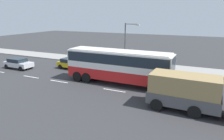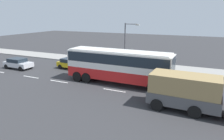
{
  "view_description": "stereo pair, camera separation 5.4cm",
  "coord_description": "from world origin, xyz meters",
  "px_view_note": "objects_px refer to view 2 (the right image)",
  "views": [
    {
      "loc": [
        7.58,
        -20.2,
        7.29
      ],
      "look_at": [
        -1.68,
        -0.44,
        1.55
      ],
      "focal_mm": 33.86,
      "sensor_mm": 36.0,
      "label": 1
    },
    {
      "loc": [
        7.54,
        -20.23,
        7.29
      ],
      "look_at": [
        -1.68,
        -0.44,
        1.55
      ],
      "focal_mm": 33.86,
      "sensor_mm": 36.0,
      "label": 2
    }
  ],
  "objects_px": {
    "coach_bus": "(118,63)",
    "car_yellow_taxi": "(71,63)",
    "car_silver_hatch": "(18,63)",
    "street_lamp": "(127,41)",
    "pedestrian_near_curb": "(141,59)",
    "cargo_truck": "(199,93)"
  },
  "relations": [
    {
      "from": "coach_bus",
      "to": "car_yellow_taxi",
      "type": "distance_m",
      "value": 9.11
    },
    {
      "from": "car_yellow_taxi",
      "to": "car_silver_hatch",
      "type": "xyz_separation_m",
      "value": [
        -6.87,
        -2.95,
        -0.0
      ]
    },
    {
      "from": "coach_bus",
      "to": "car_yellow_taxi",
      "type": "bearing_deg",
      "value": 159.8
    },
    {
      "from": "car_silver_hatch",
      "to": "street_lamp",
      "type": "bearing_deg",
      "value": 30.46
    },
    {
      "from": "cargo_truck",
      "to": "car_silver_hatch",
      "type": "bearing_deg",
      "value": 171.92
    },
    {
      "from": "coach_bus",
      "to": "cargo_truck",
      "type": "bearing_deg",
      "value": -24.03
    },
    {
      "from": "pedestrian_near_curb",
      "to": "coach_bus",
      "type": "bearing_deg",
      "value": -52.19
    },
    {
      "from": "cargo_truck",
      "to": "street_lamp",
      "type": "distance_m",
      "value": 15.66
    },
    {
      "from": "coach_bus",
      "to": "cargo_truck",
      "type": "height_order",
      "value": "coach_bus"
    },
    {
      "from": "car_yellow_taxi",
      "to": "pedestrian_near_curb",
      "type": "height_order",
      "value": "pedestrian_near_curb"
    },
    {
      "from": "car_silver_hatch",
      "to": "cargo_truck",
      "type": "bearing_deg",
      "value": -8.88
    },
    {
      "from": "car_yellow_taxi",
      "to": "street_lamp",
      "type": "distance_m",
      "value": 8.36
    },
    {
      "from": "coach_bus",
      "to": "car_yellow_taxi",
      "type": "relative_size",
      "value": 2.71
    },
    {
      "from": "cargo_truck",
      "to": "car_silver_hatch",
      "type": "xyz_separation_m",
      "value": [
        -23.58,
        4.02,
        -0.8
      ]
    },
    {
      "from": "coach_bus",
      "to": "car_silver_hatch",
      "type": "relative_size",
      "value": 2.8
    },
    {
      "from": "cargo_truck",
      "to": "pedestrian_near_curb",
      "type": "bearing_deg",
      "value": 125.74
    },
    {
      "from": "car_yellow_taxi",
      "to": "car_silver_hatch",
      "type": "height_order",
      "value": "car_yellow_taxi"
    },
    {
      "from": "coach_bus",
      "to": "car_silver_hatch",
      "type": "distance_m",
      "value": 15.35
    },
    {
      "from": "cargo_truck",
      "to": "car_yellow_taxi",
      "type": "bearing_deg",
      "value": 158.97
    },
    {
      "from": "cargo_truck",
      "to": "pedestrian_near_curb",
      "type": "xyz_separation_m",
      "value": [
        -8.56,
        12.62,
        -0.56
      ]
    },
    {
      "from": "pedestrian_near_curb",
      "to": "street_lamp",
      "type": "xyz_separation_m",
      "value": [
        -1.82,
        -1.08,
        2.71
      ]
    },
    {
      "from": "pedestrian_near_curb",
      "to": "street_lamp",
      "type": "distance_m",
      "value": 3.43
    }
  ]
}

